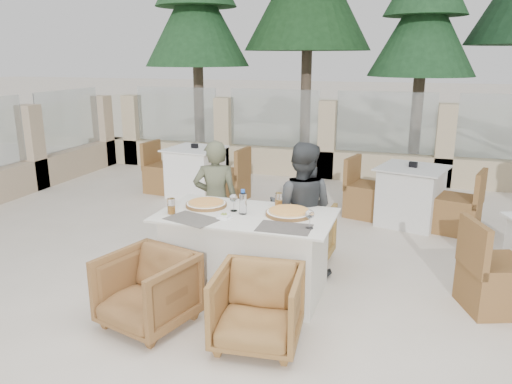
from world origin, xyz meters
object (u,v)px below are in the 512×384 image
(dining_table, at_px, (246,253))
(armchair_far_left, at_px, (230,231))
(wine_glass_corner, at_px, (310,218))
(armchair_near_left, at_px, (147,290))
(water_bottle, at_px, (243,202))
(beer_glass_left, at_px, (171,206))
(diner_left, at_px, (216,201))
(armchair_near_right, at_px, (258,308))
(wine_glass_centre, at_px, (234,202))
(bg_table_b, at_px, (411,196))
(pizza_right, at_px, (289,212))
(bg_table_a, at_px, (196,172))
(armchair_far_right, at_px, (299,234))
(beer_glass_right, at_px, (279,200))
(diner_right, at_px, (301,210))
(olive_dish, at_px, (224,216))
(pizza_left, at_px, (206,204))

(dining_table, xyz_separation_m, armchair_far_left, (-0.47, 0.82, -0.11))
(wine_glass_corner, relative_size, armchair_near_left, 0.27)
(armchair_near_left, bearing_deg, water_bottle, 72.14)
(beer_glass_left, xyz_separation_m, diner_left, (0.08, 0.86, -0.18))
(armchair_near_right, height_order, diner_left, diner_left)
(dining_table, bearing_deg, beer_glass_left, -163.11)
(dining_table, xyz_separation_m, wine_glass_centre, (-0.14, 0.05, 0.48))
(wine_glass_centre, height_order, armchair_far_left, wine_glass_centre)
(armchair_far_left, xyz_separation_m, diner_left, (-0.10, -0.16, 0.39))
(beer_glass_left, distance_m, armchair_far_left, 1.18)
(armchair_near_right, bearing_deg, bg_table_b, 67.09)
(pizza_right, height_order, armchair_near_left, pizza_right)
(armchair_near_left, bearing_deg, bg_table_a, 124.54)
(armchair_far_left, bearing_deg, beer_glass_left, 62.59)
(dining_table, relative_size, armchair_far_left, 2.68)
(wine_glass_corner, distance_m, armchair_near_right, 0.86)
(wine_glass_corner, height_order, bg_table_b, wine_glass_corner)
(wine_glass_corner, height_order, armchair_far_right, wine_glass_corner)
(bg_table_a, bearing_deg, armchair_far_left, -51.28)
(water_bottle, height_order, wine_glass_centre, water_bottle)
(armchair_near_right, distance_m, diner_left, 1.79)
(pizza_right, distance_m, beer_glass_right, 0.26)
(wine_glass_centre, bearing_deg, wine_glass_corner, -18.69)
(armchair_far_right, bearing_deg, water_bottle, 71.17)
(beer_glass_right, bearing_deg, wine_glass_centre, -145.96)
(beer_glass_right, bearing_deg, water_bottle, -130.23)
(dining_table, bearing_deg, diner_right, 54.20)
(armchair_far_right, height_order, armchair_near_right, armchair_far_right)
(pizza_right, height_order, beer_glass_left, beer_glass_left)
(beer_glass_left, xyz_separation_m, bg_table_b, (2.07, 2.73, -0.46))
(olive_dish, height_order, bg_table_b, olive_dish)
(bg_table_b, bearing_deg, armchair_far_left, -122.61)
(water_bottle, distance_m, diner_left, 0.89)
(wine_glass_centre, height_order, armchair_near_left, wine_glass_centre)
(dining_table, xyz_separation_m, armchair_far_right, (0.31, 0.82, -0.07))
(diner_right, bearing_deg, olive_dish, 51.71)
(armchair_far_left, bearing_deg, armchair_near_right, 99.90)
(beer_glass_right, xyz_separation_m, diner_right, (0.17, 0.25, -0.16))
(armchair_far_left, bearing_deg, water_bottle, 101.06)
(dining_table, relative_size, diner_left, 1.21)
(water_bottle, distance_m, beer_glass_left, 0.66)
(pizza_left, distance_m, bg_table_a, 3.18)
(pizza_right, relative_size, diner_right, 0.31)
(armchair_far_right, bearing_deg, diner_right, 110.22)
(olive_dish, xyz_separation_m, bg_table_b, (1.57, 2.70, -0.41))
(armchair_far_left, distance_m, diner_right, 1.00)
(diner_left, bearing_deg, wine_glass_centre, 107.41)
(olive_dish, bearing_deg, diner_left, 116.95)
(water_bottle, xyz_separation_m, armchair_near_right, (0.40, -0.81, -0.58))
(beer_glass_right, xyz_separation_m, armchair_far_right, (0.08, 0.52, -0.52))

